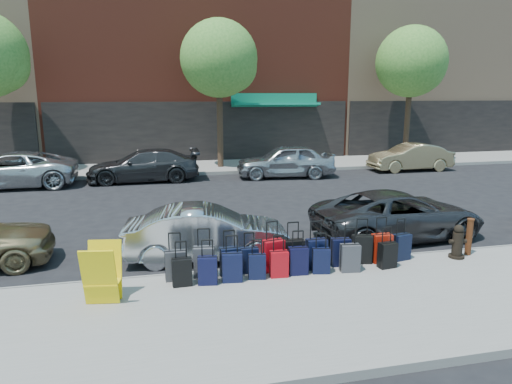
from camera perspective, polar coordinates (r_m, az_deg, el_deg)
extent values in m
plane|color=black|center=(14.40, -0.80, -3.22)|extent=(120.00, 120.00, 0.00)
cube|color=gray|center=(8.51, 8.67, -14.10)|extent=(60.00, 4.00, 0.15)
cube|color=gray|center=(24.05, -5.79, 3.16)|extent=(60.00, 4.00, 0.15)
cube|color=gray|center=(10.25, 4.51, -9.30)|extent=(60.00, 0.08, 0.15)
cube|color=gray|center=(22.07, -5.14, 2.36)|extent=(60.00, 0.08, 0.15)
cube|color=black|center=(25.78, -6.42, 7.39)|extent=(16.66, 0.15, 3.40)
cube|color=#0C7456|center=(26.11, 2.50, 10.81)|extent=(5.00, 0.91, 0.27)
cube|color=#0C7456|center=(26.39, 2.34, 11.59)|extent=(5.00, 0.10, 0.60)
cube|color=tan|center=(37.16, 19.00, 19.57)|extent=(15.00, 12.00, 18.00)
cube|color=black|center=(31.83, 23.81, 7.34)|extent=(14.70, 0.15, 3.40)
cylinder|color=black|center=(23.36, -4.54, 9.03)|extent=(0.30, 0.30, 4.80)
sphere|color=#377B29|center=(23.38, -4.66, 16.31)|extent=(3.80, 3.80, 3.80)
sphere|color=#377B29|center=(23.45, -3.14, 15.39)|extent=(2.58, 2.58, 2.58)
cylinder|color=black|center=(26.96, 18.41, 8.87)|extent=(0.30, 0.30, 4.80)
sphere|color=#377B29|center=(26.99, 18.84, 15.17)|extent=(3.80, 3.80, 3.80)
sphere|color=#377B29|center=(27.28, 19.89, 14.25)|extent=(2.58, 2.58, 2.58)
cube|color=#333337|center=(9.39, -10.02, -9.03)|extent=(0.41, 0.24, 0.61)
cylinder|color=black|center=(9.17, -10.18, -5.18)|extent=(0.23, 0.04, 0.03)
cube|color=#414147|center=(9.47, -6.51, -8.67)|extent=(0.45, 0.29, 0.63)
cylinder|color=black|center=(9.25, -6.61, -4.71)|extent=(0.24, 0.07, 0.03)
cube|color=black|center=(9.47, -3.25, -8.71)|extent=(0.42, 0.25, 0.60)
cylinder|color=black|center=(9.26, -3.30, -4.94)|extent=(0.23, 0.05, 0.03)
cube|color=black|center=(9.63, -0.81, -8.53)|extent=(0.36, 0.21, 0.54)
cylinder|color=black|center=(9.44, -0.82, -5.23)|extent=(0.20, 0.04, 0.03)
cube|color=#A20A13|center=(9.72, 2.18, -7.92)|extent=(0.48, 0.33, 0.67)
cylinder|color=black|center=(9.50, 2.21, -3.82)|extent=(0.25, 0.08, 0.03)
cube|color=black|center=(9.86, 4.71, -7.76)|extent=(0.42, 0.23, 0.64)
cylinder|color=black|center=(9.65, 4.79, -3.91)|extent=(0.24, 0.03, 0.03)
cube|color=black|center=(9.92, 7.56, -7.67)|extent=(0.44, 0.25, 0.65)
cylinder|color=black|center=(9.70, 7.67, -3.78)|extent=(0.24, 0.04, 0.03)
cube|color=black|center=(10.16, 10.52, -7.40)|extent=(0.42, 0.26, 0.61)
cylinder|color=black|center=(9.96, 10.67, -3.84)|extent=(0.23, 0.05, 0.03)
cube|color=black|center=(10.41, 13.09, -6.98)|extent=(0.45, 0.31, 0.63)
cylinder|color=black|center=(10.21, 13.27, -3.38)|extent=(0.24, 0.08, 0.03)
cube|color=#A3190A|center=(10.57, 15.43, -6.79)|extent=(0.42, 0.23, 0.64)
cylinder|color=black|center=(10.37, 15.65, -3.18)|extent=(0.24, 0.03, 0.03)
cube|color=black|center=(10.85, 17.72, -6.56)|extent=(0.43, 0.29, 0.59)
cylinder|color=black|center=(10.66, 17.94, -3.30)|extent=(0.22, 0.08, 0.03)
cube|color=black|center=(9.13, -9.24, -9.85)|extent=(0.38, 0.23, 0.55)
cylinder|color=black|center=(8.92, -9.37, -6.27)|extent=(0.21, 0.04, 0.03)
cube|color=black|center=(9.13, -6.06, -9.73)|extent=(0.41, 0.27, 0.55)
cylinder|color=black|center=(8.92, -6.15, -6.13)|extent=(0.21, 0.06, 0.03)
cube|color=black|center=(9.21, -3.01, -9.38)|extent=(0.42, 0.27, 0.58)
cylinder|color=black|center=(8.99, -3.05, -5.62)|extent=(0.22, 0.06, 0.03)
cube|color=black|center=(9.34, 0.13, -9.30)|extent=(0.37, 0.25, 0.51)
cylinder|color=black|center=(9.15, 0.14, -6.08)|extent=(0.19, 0.06, 0.03)
cube|color=#AA0A13|center=(9.44, 2.89, -8.97)|extent=(0.38, 0.24, 0.54)
cylinder|color=black|center=(9.24, 2.93, -5.56)|extent=(0.21, 0.05, 0.03)
cube|color=black|center=(9.58, 5.30, -8.57)|extent=(0.40, 0.25, 0.57)
cylinder|color=black|center=(9.38, 5.38, -4.99)|extent=(0.22, 0.05, 0.03)
cube|color=black|center=(9.71, 8.12, -8.50)|extent=(0.39, 0.28, 0.53)
cylinder|color=black|center=(9.52, 8.23, -5.25)|extent=(0.20, 0.07, 0.03)
cube|color=#38373C|center=(9.89, 11.66, -8.07)|extent=(0.42, 0.27, 0.59)
cylinder|color=black|center=(9.69, 11.82, -4.53)|extent=(0.22, 0.06, 0.03)
cube|color=black|center=(10.29, 16.10, -7.59)|extent=(0.40, 0.27, 0.56)
cylinder|color=black|center=(10.10, 16.30, -4.36)|extent=(0.21, 0.06, 0.03)
cylinder|color=black|center=(11.50, 23.75, -7.36)|extent=(0.35, 0.35, 0.06)
cylinder|color=black|center=(11.41, 23.88, -5.93)|extent=(0.23, 0.23, 0.55)
sphere|color=black|center=(11.32, 24.03, -4.28)|extent=(0.21, 0.21, 0.21)
cylinder|color=black|center=(11.39, 23.91, -5.65)|extent=(0.40, 0.14, 0.10)
cylinder|color=#38190C|center=(11.70, 25.09, -5.13)|extent=(0.14, 0.14, 0.85)
cylinder|color=#38190C|center=(11.59, 25.28, -3.13)|extent=(0.16, 0.16, 0.04)
cube|color=yellow|center=(8.52, -18.99, -10.09)|extent=(0.63, 0.36, 1.07)
cube|color=yellow|center=(8.87, -18.34, -9.15)|extent=(0.63, 0.36, 1.07)
cube|color=yellow|center=(8.75, -18.59, -10.60)|extent=(0.65, 0.48, 0.02)
imported|color=silver|center=(10.76, -6.11, -5.15)|extent=(3.95, 1.72, 1.26)
imported|color=#38383A|center=(12.84, 17.33, -2.72)|extent=(4.79, 2.51, 1.29)
imported|color=silver|center=(21.45, -28.44, 2.43)|extent=(5.36, 2.57, 1.47)
imported|color=#323234|center=(20.85, -13.88, 3.24)|extent=(4.89, 2.00, 1.42)
imported|color=#AEB0B5|center=(21.26, 3.71, 3.91)|extent=(4.70, 2.33, 1.54)
imported|color=tan|center=(24.37, 18.73, 4.15)|extent=(4.16, 1.46, 1.37)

